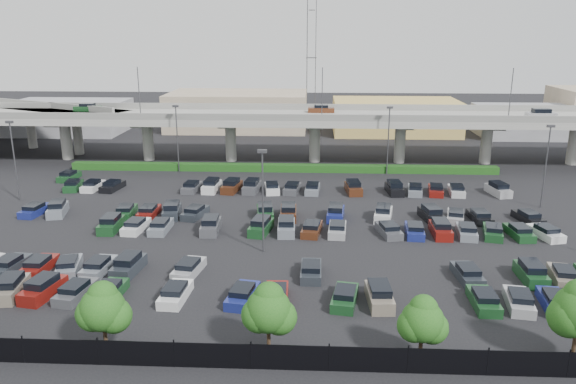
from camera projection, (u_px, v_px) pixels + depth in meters
The scene contains 10 objects.
ground at pixel (270, 225), 63.25m from camera, with size 280.00×280.00×0.00m, color black.
overpass at pixel (284, 120), 92.04m from camera, with size 150.00×13.00×15.80m.
on_ramp at pixel (10, 109), 105.01m from camera, with size 50.93×30.13×8.80m.
hedge at pixel (282, 168), 87.09m from camera, with size 66.00×1.60×1.10m, color #134012.
fence at pixel (235, 356), 36.14m from camera, with size 70.00×0.10×2.00m.
tree_row at pixel (248, 309), 36.79m from camera, with size 65.07×3.66×5.94m.
parked_cars at pixel (271, 230), 59.80m from camera, with size 63.24×41.59×1.67m.
light_poles at pixel (234, 166), 63.63m from camera, with size 66.90×48.38×10.30m.
distant_buildings at pixel (349, 114), 120.98m from camera, with size 138.00×24.00×9.00m.
comm_tower at pixel (311, 55), 129.76m from camera, with size 2.40×2.40×30.00m.
Camera 1 is at (4.86, -59.58, 21.11)m, focal length 35.00 mm.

